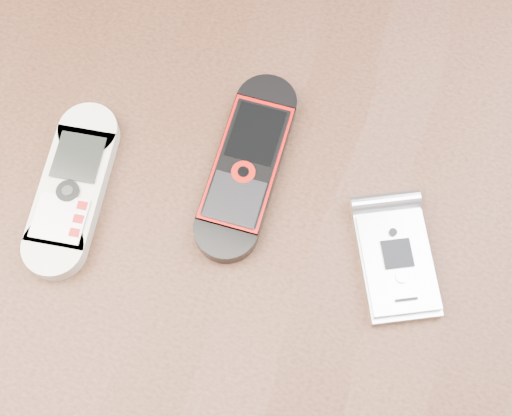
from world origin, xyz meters
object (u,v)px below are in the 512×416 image
object	(u,v)px
nokia_white	(72,188)
motorola_razr	(396,260)
nokia_black_red	(247,165)
table	(251,251)

from	to	relation	value
nokia_white	motorola_razr	size ratio (longest dim) A/B	1.41
nokia_black_red	motorola_razr	bearing A→B (deg)	-18.65
nokia_black_red	motorola_razr	xyz separation A→B (m)	(0.13, -0.04, -0.00)
nokia_black_red	motorola_razr	size ratio (longest dim) A/B	1.57
table	nokia_black_red	xyz separation A→B (m)	(-0.01, 0.03, 0.11)
nokia_white	nokia_black_red	distance (m)	0.14
table	nokia_black_red	size ratio (longest dim) A/B	7.53
nokia_white	nokia_black_red	bearing A→B (deg)	18.89
nokia_white	nokia_black_red	xyz separation A→B (m)	(0.12, 0.06, -0.00)
nokia_white	motorola_razr	distance (m)	0.25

